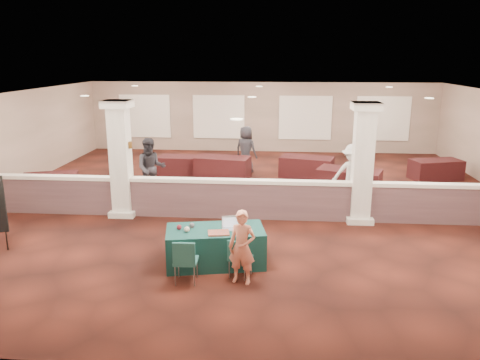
# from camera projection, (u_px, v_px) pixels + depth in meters

# --- Properties ---
(ground) EXTENTS (16.00, 16.00, 0.00)m
(ground) POSITION_uv_depth(u_px,v_px,m) (251.00, 202.00, 14.35)
(ground) COLOR #451911
(ground) RESTS_ON ground
(wall_back) EXTENTS (16.00, 0.04, 3.20)m
(wall_back) POSITION_uv_depth(u_px,v_px,m) (262.00, 117.00, 21.65)
(wall_back) COLOR #7B6755
(wall_back) RESTS_ON ground
(wall_front) EXTENTS (16.00, 0.04, 3.20)m
(wall_front) POSITION_uv_depth(u_px,v_px,m) (217.00, 267.00, 6.23)
(wall_front) COLOR #7B6755
(wall_front) RESTS_ON ground
(ceiling) EXTENTS (16.00, 16.00, 0.02)m
(ceiling) POSITION_uv_depth(u_px,v_px,m) (252.00, 96.00, 13.53)
(ceiling) COLOR white
(ceiling) RESTS_ON wall_back
(partition_wall) EXTENTS (15.60, 0.28, 1.10)m
(partition_wall) POSITION_uv_depth(u_px,v_px,m) (248.00, 198.00, 12.76)
(partition_wall) COLOR #50363B
(partition_wall) RESTS_ON ground
(column_left) EXTENTS (0.72, 0.72, 3.20)m
(column_left) POSITION_uv_depth(u_px,v_px,m) (121.00, 158.00, 12.76)
(column_left) COLOR silver
(column_left) RESTS_ON ground
(column_right) EXTENTS (0.72, 0.72, 3.20)m
(column_right) POSITION_uv_depth(u_px,v_px,m) (363.00, 162.00, 12.25)
(column_right) COLOR silver
(column_right) RESTS_ON ground
(sconce_left) EXTENTS (0.12, 0.12, 0.18)m
(sconce_left) POSITION_uv_depth(u_px,v_px,m) (110.00, 145.00, 12.69)
(sconce_left) COLOR brown
(sconce_left) RESTS_ON column_left
(sconce_right) EXTENTS (0.12, 0.12, 0.18)m
(sconce_right) POSITION_uv_depth(u_px,v_px,m) (130.00, 145.00, 12.65)
(sconce_right) COLOR brown
(sconce_right) RESTS_ON column_left
(near_table) EXTENTS (2.21, 1.40, 0.79)m
(near_table) POSITION_uv_depth(u_px,v_px,m) (215.00, 246.00, 9.97)
(near_table) COLOR #103A34
(near_table) RESTS_ON ground
(conf_chair_main) EXTENTS (0.52, 0.52, 0.81)m
(conf_chair_main) POSITION_uv_depth(u_px,v_px,m) (239.00, 255.00, 9.31)
(conf_chair_main) COLOR #1C5451
(conf_chair_main) RESTS_ON ground
(conf_chair_side) EXTENTS (0.47, 0.47, 0.91)m
(conf_chair_side) POSITION_uv_depth(u_px,v_px,m) (185.00, 258.00, 9.05)
(conf_chair_side) COLOR #1C5451
(conf_chair_side) RESTS_ON ground
(woman) EXTENTS (0.60, 0.46, 1.48)m
(woman) POSITION_uv_depth(u_px,v_px,m) (242.00, 247.00, 9.05)
(woman) COLOR #D67D5D
(woman) RESTS_ON ground
(far_table_front_left) EXTENTS (1.87, 1.37, 0.68)m
(far_table_front_left) POSITION_uv_depth(u_px,v_px,m) (51.00, 184.00, 15.07)
(far_table_front_left) COLOR black
(far_table_front_left) RESTS_ON ground
(far_table_front_center) EXTENTS (2.08, 1.28, 0.79)m
(far_table_front_center) POSITION_uv_depth(u_px,v_px,m) (223.00, 167.00, 17.08)
(far_table_front_center) COLOR black
(far_table_front_center) RESTS_ON ground
(far_table_front_right) EXTENTS (2.19, 1.63, 0.80)m
(far_table_front_right) POSITION_uv_depth(u_px,v_px,m) (349.00, 181.00, 15.15)
(far_table_front_right) COLOR black
(far_table_front_right) RESTS_ON ground
(far_table_back_left) EXTENTS (1.77, 0.94, 0.70)m
(far_table_back_left) POSITION_uv_depth(u_px,v_px,m) (182.00, 165.00, 17.60)
(far_table_back_left) COLOR black
(far_table_back_left) RESTS_ON ground
(far_table_back_center) EXTENTS (2.07, 1.42, 0.77)m
(far_table_back_center) POSITION_uv_depth(u_px,v_px,m) (307.00, 167.00, 17.19)
(far_table_back_center) COLOR black
(far_table_back_center) RESTS_ON ground
(far_table_back_right) EXTENTS (1.94, 1.32, 0.72)m
(far_table_back_right) POSITION_uv_depth(u_px,v_px,m) (436.00, 170.00, 16.92)
(far_table_back_right) COLOR black
(far_table_back_right) RESTS_ON ground
(attendee_a) EXTENTS (1.01, 0.73, 1.90)m
(attendee_a) POSITION_uv_depth(u_px,v_px,m) (151.00, 168.00, 14.55)
(attendee_a) COLOR black
(attendee_a) RESTS_ON ground
(attendee_b) EXTENTS (1.25, 0.73, 1.83)m
(attendee_b) POSITION_uv_depth(u_px,v_px,m) (352.00, 175.00, 13.90)
(attendee_b) COLOR #B9B9B5
(attendee_b) RESTS_ON ground
(attendee_c) EXTENTS (1.05, 0.85, 1.61)m
(attendee_c) POSITION_uv_depth(u_px,v_px,m) (366.00, 143.00, 19.57)
(attendee_c) COLOR black
(attendee_c) RESTS_ON ground
(attendee_d) EXTENTS (1.00, 0.81, 1.78)m
(attendee_d) POSITION_uv_depth(u_px,v_px,m) (246.00, 150.00, 17.78)
(attendee_d) COLOR black
(attendee_d) RESTS_ON ground
(laptop_base) EXTENTS (0.40, 0.31, 0.02)m
(laptop_base) POSITION_uv_depth(u_px,v_px,m) (231.00, 229.00, 9.85)
(laptop_base) COLOR #B9BABE
(laptop_base) RESTS_ON near_table
(laptop_screen) EXTENTS (0.35, 0.08, 0.24)m
(laptop_screen) POSITION_uv_depth(u_px,v_px,m) (230.00, 221.00, 9.94)
(laptop_screen) COLOR #B9BABE
(laptop_screen) RESTS_ON near_table
(screen_glow) EXTENTS (0.32, 0.07, 0.21)m
(screen_glow) POSITION_uv_depth(u_px,v_px,m) (230.00, 222.00, 9.93)
(screen_glow) COLOR silver
(screen_glow) RESTS_ON near_table
(knitting) EXTENTS (0.49, 0.40, 0.03)m
(knitting) POSITION_uv_depth(u_px,v_px,m) (219.00, 233.00, 9.61)
(knitting) COLOR #D04221
(knitting) RESTS_ON near_table
(yarn_cream) EXTENTS (0.12, 0.12, 0.12)m
(yarn_cream) POSITION_uv_depth(u_px,v_px,m) (187.00, 229.00, 9.69)
(yarn_cream) COLOR beige
(yarn_cream) RESTS_ON near_table
(yarn_red) EXTENTS (0.11, 0.11, 0.11)m
(yarn_red) POSITION_uv_depth(u_px,v_px,m) (179.00, 227.00, 9.83)
(yarn_red) COLOR maroon
(yarn_red) RESTS_ON near_table
(yarn_grey) EXTENTS (0.11, 0.11, 0.11)m
(yarn_grey) POSITION_uv_depth(u_px,v_px,m) (192.00, 225.00, 9.93)
(yarn_grey) COLOR #47474C
(yarn_grey) RESTS_ON near_table
(scissors) EXTENTS (0.13, 0.06, 0.01)m
(scissors) POSITION_uv_depth(u_px,v_px,m) (250.00, 233.00, 9.65)
(scissors) COLOR #AD1224
(scissors) RESTS_ON near_table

